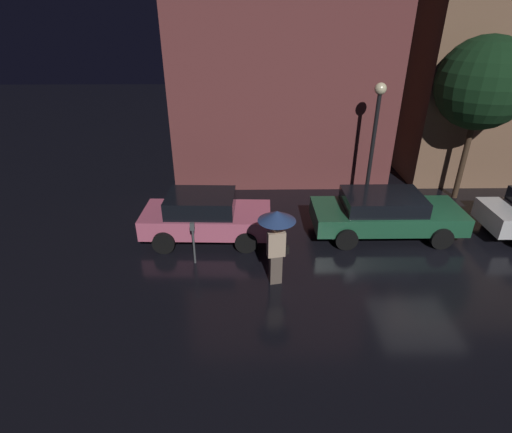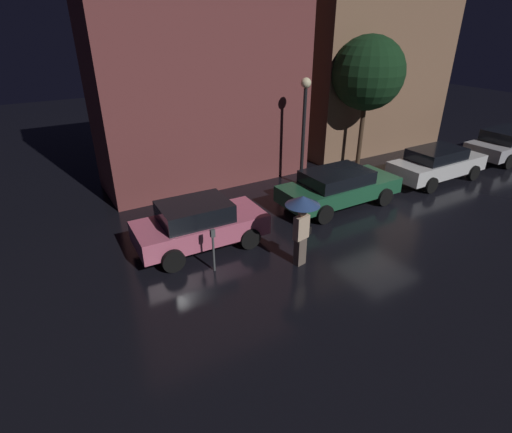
% 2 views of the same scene
% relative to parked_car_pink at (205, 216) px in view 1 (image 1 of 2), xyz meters
% --- Properties ---
extents(ground_plane, '(60.00, 60.00, 0.00)m').
position_rel_parked_car_pink_xyz_m(ground_plane, '(6.58, -1.27, -0.77)').
color(ground_plane, black).
extents(building_facade_left, '(8.48, 3.00, 9.44)m').
position_rel_parked_car_pink_xyz_m(building_facade_left, '(2.66, 5.23, 3.95)').
color(building_facade_left, brown).
rests_on(building_facade_left, ground).
extents(parked_car_pink, '(3.97, 1.91, 1.49)m').
position_rel_parked_car_pink_xyz_m(parked_car_pink, '(0.00, 0.00, 0.00)').
color(parked_car_pink, '#DB6684').
rests_on(parked_car_pink, ground).
extents(parked_car_green, '(4.62, 2.04, 1.37)m').
position_rel_parked_car_pink_xyz_m(parked_car_green, '(5.64, 0.18, -0.04)').
color(parked_car_green, '#1E5638').
rests_on(parked_car_green, ground).
extents(pedestrian_with_umbrella, '(0.95, 0.95, 2.11)m').
position_rel_parked_car_pink_xyz_m(pedestrian_with_umbrella, '(2.03, -2.34, 0.81)').
color(pedestrian_with_umbrella, '#66564C').
rests_on(pedestrian_with_umbrella, ground).
extents(parking_meter, '(0.12, 0.10, 1.29)m').
position_rel_parked_car_pink_xyz_m(parking_meter, '(-0.20, -1.41, 0.02)').
color(parking_meter, '#4C5154').
rests_on(parking_meter, ground).
extents(street_lamp_near, '(0.40, 0.40, 4.31)m').
position_rel_parked_car_pink_xyz_m(street_lamp_near, '(5.68, 2.53, 2.15)').
color(street_lamp_near, black).
rests_on(street_lamp_near, ground).
extents(street_tree, '(3.08, 3.08, 5.75)m').
position_rel_parked_car_pink_xyz_m(street_tree, '(9.23, 2.89, 3.42)').
color(street_tree, '#473323').
rests_on(street_tree, ground).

